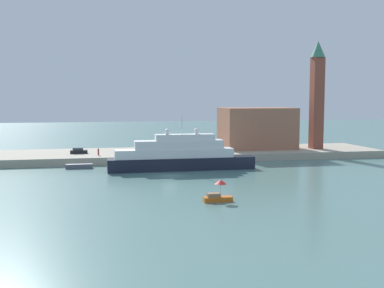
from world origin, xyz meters
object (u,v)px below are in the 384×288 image
Objects in this scene: person_figure at (98,152)px; parked_car at (79,151)px; work_barge at (79,166)px; bell_tower at (317,91)px; small_motorboat at (218,194)px; large_yacht at (180,156)px; mooring_bollard at (172,154)px; harbor_building at (257,128)px.

parked_car is at bearing 135.25° from person_figure.
person_figure is (3.91, 7.79, 1.97)m from work_barge.
bell_tower is (57.32, 11.27, 15.52)m from work_barge.
person_figure reaches higher than small_motorboat.
large_yacht is 18.14× the size of person_figure.
mooring_bollard is at bearing -169.07° from bell_tower.
person_figure is at bearing 138.42° from large_yacht.
work_barge is 3.30× the size of person_figure.
work_barge is at bearing 162.48° from large_yacht.
parked_car reaches higher than work_barge.
bell_tower is 55.22m from person_figure.
bell_tower reaches higher than large_yacht.
harbor_building reaches higher than parked_car.
large_yacht is 29.22m from small_motorboat.
harbor_building is 10.94× the size of person_figure.
work_barge is 20.30m from mooring_bollard.
parked_car is (-57.81, 0.87, -13.76)m from bell_tower.
bell_tower reaches higher than mooring_bollard.
person_figure is (-53.41, -3.48, -13.56)m from bell_tower.
small_motorboat is 46.05m from person_figure.
harbor_building is 26.27m from mooring_bollard.
parked_car is 6.19m from person_figure.
small_motorboat is 51.72m from parked_car.
small_motorboat is at bearing -66.77° from parked_car.
small_motorboat is 5.43× the size of mooring_bollard.
work_barge is 12.28m from parked_car.
mooring_bollard is at bearing 89.19° from large_yacht.
small_motorboat reaches higher than mooring_bollard.
large_yacht is 20.79m from work_barge.
harbor_building reaches higher than mooring_bollard.
work_barge is 0.20× the size of bell_tower.
bell_tower is at bearing 10.93° from mooring_bollard.
parked_car is at bearing -176.04° from harbor_building.
bell_tower is at bearing 3.73° from person_figure.
small_motorboat is at bearing -128.73° from bell_tower.
large_yacht is 1.10× the size of bell_tower.
person_figure is at bearing -176.27° from bell_tower.
large_yacht reaches higher than person_figure.
large_yacht is 5.49× the size of work_barge.
parked_car is 21.88m from mooring_bollard.
harbor_building is at bearing 25.52° from mooring_bollard.
harbor_building is at bearing 65.30° from small_motorboat.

